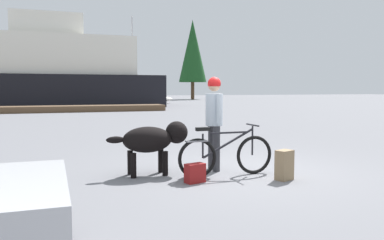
{
  "coord_description": "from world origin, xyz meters",
  "views": [
    {
      "loc": [
        -3.17,
        -6.49,
        1.53
      ],
      "look_at": [
        -0.33,
        1.52,
        0.85
      ],
      "focal_mm": 36.8,
      "sensor_mm": 36.0,
      "label": 1
    }
  ],
  "objects_px": {
    "backpack": "(284,165)",
    "sailboat_moored": "(133,99)",
    "bicycle": "(226,155)",
    "dog": "(153,139)",
    "person_cyclist": "(214,114)",
    "ferry_boat": "(20,73)",
    "handbag_pannier": "(195,173)"
  },
  "relations": [
    {
      "from": "backpack",
      "to": "sailboat_moored",
      "type": "height_order",
      "value": "sailboat_moored"
    },
    {
      "from": "bicycle",
      "to": "backpack",
      "type": "distance_m",
      "value": 1.01
    },
    {
      "from": "dog",
      "to": "person_cyclist",
      "type": "bearing_deg",
      "value": 0.11
    },
    {
      "from": "dog",
      "to": "bicycle",
      "type": "bearing_deg",
      "value": -25.24
    },
    {
      "from": "bicycle",
      "to": "ferry_boat",
      "type": "height_order",
      "value": "ferry_boat"
    },
    {
      "from": "bicycle",
      "to": "sailboat_moored",
      "type": "relative_size",
      "value": 0.2
    },
    {
      "from": "handbag_pannier",
      "to": "ferry_boat",
      "type": "distance_m",
      "value": 30.31
    },
    {
      "from": "bicycle",
      "to": "handbag_pannier",
      "type": "height_order",
      "value": "bicycle"
    },
    {
      "from": "bicycle",
      "to": "person_cyclist",
      "type": "relative_size",
      "value": 1.02
    },
    {
      "from": "dog",
      "to": "sailboat_moored",
      "type": "height_order",
      "value": "sailboat_moored"
    },
    {
      "from": "bicycle",
      "to": "backpack",
      "type": "xyz_separation_m",
      "value": [
        0.81,
        -0.59,
        -0.12
      ]
    },
    {
      "from": "bicycle",
      "to": "sailboat_moored",
      "type": "xyz_separation_m",
      "value": [
        4.91,
        33.57,
        0.11
      ]
    },
    {
      "from": "dog",
      "to": "sailboat_moored",
      "type": "xyz_separation_m",
      "value": [
        6.06,
        33.03,
        -0.14
      ]
    },
    {
      "from": "person_cyclist",
      "to": "sailboat_moored",
      "type": "relative_size",
      "value": 0.2
    },
    {
      "from": "ferry_boat",
      "to": "bicycle",
      "type": "bearing_deg",
      "value": -79.87
    },
    {
      "from": "backpack",
      "to": "person_cyclist",
      "type": "bearing_deg",
      "value": 125.14
    },
    {
      "from": "backpack",
      "to": "ferry_boat",
      "type": "height_order",
      "value": "ferry_boat"
    },
    {
      "from": "bicycle",
      "to": "sailboat_moored",
      "type": "bearing_deg",
      "value": 81.69
    },
    {
      "from": "person_cyclist",
      "to": "backpack",
      "type": "bearing_deg",
      "value": -54.86
    },
    {
      "from": "person_cyclist",
      "to": "handbag_pannier",
      "type": "bearing_deg",
      "value": -129.73
    },
    {
      "from": "ferry_boat",
      "to": "sailboat_moored",
      "type": "distance_m",
      "value": 11.2
    },
    {
      "from": "person_cyclist",
      "to": "bicycle",
      "type": "bearing_deg",
      "value": -90.82
    },
    {
      "from": "bicycle",
      "to": "sailboat_moored",
      "type": "distance_m",
      "value": 33.93
    },
    {
      "from": "backpack",
      "to": "sailboat_moored",
      "type": "relative_size",
      "value": 0.06
    },
    {
      "from": "dog",
      "to": "handbag_pannier",
      "type": "relative_size",
      "value": 4.57
    },
    {
      "from": "backpack",
      "to": "handbag_pannier",
      "type": "relative_size",
      "value": 1.58
    },
    {
      "from": "dog",
      "to": "ferry_boat",
      "type": "relative_size",
      "value": 0.06
    },
    {
      "from": "person_cyclist",
      "to": "backpack",
      "type": "relative_size",
      "value": 3.46
    },
    {
      "from": "person_cyclist",
      "to": "handbag_pannier",
      "type": "distance_m",
      "value": 1.39
    },
    {
      "from": "person_cyclist",
      "to": "sailboat_moored",
      "type": "distance_m",
      "value": 33.39
    },
    {
      "from": "backpack",
      "to": "ferry_boat",
      "type": "bearing_deg",
      "value": 101.42
    },
    {
      "from": "bicycle",
      "to": "dog",
      "type": "bearing_deg",
      "value": 154.76
    }
  ]
}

